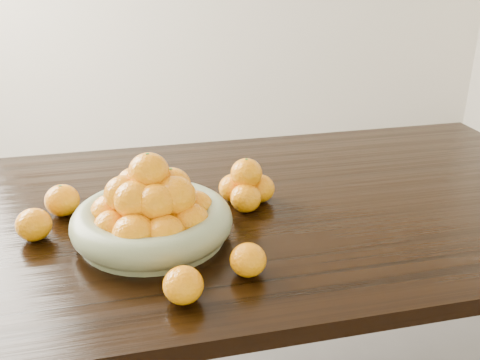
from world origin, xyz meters
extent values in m
cube|color=black|center=(0.00, 0.00, 0.73)|extent=(2.00, 1.00, 0.04)
cube|color=black|center=(0.93, 0.43, 0.35)|extent=(0.08, 0.08, 0.71)
cylinder|color=gray|center=(-0.22, -0.12, 0.76)|extent=(0.33, 0.33, 0.02)
torus|color=gray|center=(-0.22, -0.12, 0.79)|extent=(0.37, 0.37, 0.07)
ellipsoid|color=#FF9807|center=(-0.12, -0.11, 0.81)|extent=(0.09, 0.09, 0.08)
ellipsoid|color=#FF9807|center=(-0.15, -0.05, 0.81)|extent=(0.09, 0.09, 0.09)
ellipsoid|color=#FF9807|center=(-0.21, -0.01, 0.81)|extent=(0.09, 0.09, 0.08)
ellipsoid|color=#FF9807|center=(-0.28, -0.03, 0.81)|extent=(0.09, 0.09, 0.09)
ellipsoid|color=#FF9807|center=(-0.31, -0.09, 0.81)|extent=(0.09, 0.09, 0.09)
ellipsoid|color=#FF9807|center=(-0.31, -0.15, 0.81)|extent=(0.08, 0.08, 0.08)
ellipsoid|color=#FF9807|center=(-0.26, -0.21, 0.81)|extent=(0.10, 0.10, 0.09)
ellipsoid|color=#FF9807|center=(-0.20, -0.22, 0.81)|extent=(0.09, 0.09, 0.08)
ellipsoid|color=#FF9807|center=(-0.14, -0.17, 0.81)|extent=(0.09, 0.09, 0.09)
ellipsoid|color=#FF9807|center=(-0.21, -0.12, 0.81)|extent=(0.09, 0.09, 0.08)
ellipsoid|color=#FF9807|center=(-0.17, -0.10, 0.87)|extent=(0.09, 0.09, 0.08)
ellipsoid|color=#FF9807|center=(-0.20, -0.07, 0.86)|extent=(0.09, 0.09, 0.09)
ellipsoid|color=#FF9807|center=(-0.25, -0.07, 0.87)|extent=(0.09, 0.09, 0.08)
ellipsoid|color=#FF9807|center=(-0.28, -0.12, 0.87)|extent=(0.09, 0.09, 0.08)
ellipsoid|color=#FF9807|center=(-0.25, -0.15, 0.87)|extent=(0.09, 0.09, 0.09)
ellipsoid|color=#FF9807|center=(-0.21, -0.17, 0.87)|extent=(0.09, 0.09, 0.08)
ellipsoid|color=#FF9807|center=(-0.17, -0.15, 0.87)|extent=(0.10, 0.10, 0.09)
ellipsoid|color=#FF9807|center=(-0.22, -0.11, 0.91)|extent=(0.09, 0.09, 0.08)
ellipsoid|color=#FF9807|center=(0.02, -0.04, 0.79)|extent=(0.08, 0.08, 0.07)
ellipsoid|color=#FF9807|center=(0.07, 0.01, 0.79)|extent=(0.08, 0.08, 0.07)
ellipsoid|color=#FF9807|center=(0.01, 0.03, 0.79)|extent=(0.08, 0.08, 0.07)
ellipsoid|color=#FF9807|center=(0.03, 0.00, 0.84)|extent=(0.08, 0.08, 0.08)
ellipsoid|color=#FF9807|center=(-0.43, 0.05, 0.79)|extent=(0.09, 0.09, 0.08)
ellipsoid|color=#FF9807|center=(-0.18, -0.38, 0.79)|extent=(0.08, 0.08, 0.07)
ellipsoid|color=#FF9807|center=(-0.04, -0.32, 0.79)|extent=(0.08, 0.08, 0.07)
ellipsoid|color=#FF9807|center=(-0.48, -0.07, 0.79)|extent=(0.08, 0.08, 0.08)
camera|label=1|loc=(-0.27, -1.22, 1.37)|focal=40.00mm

